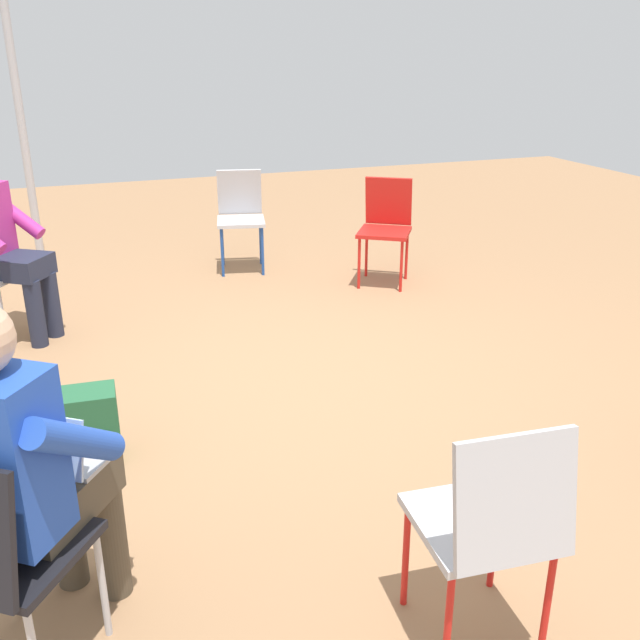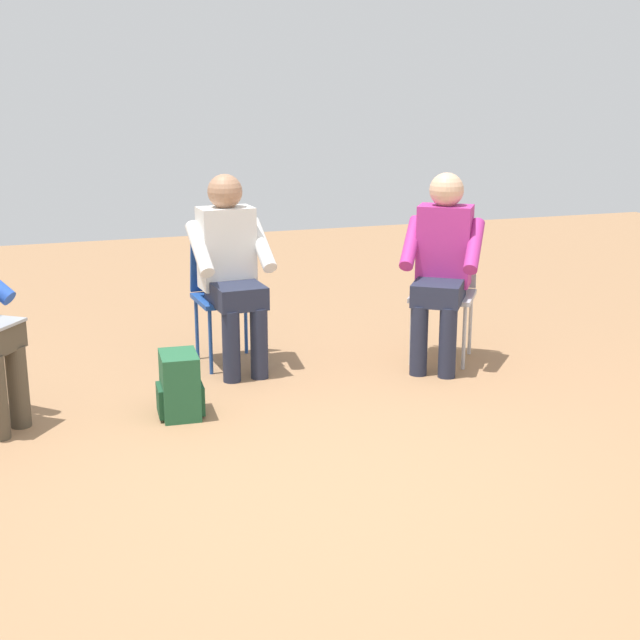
# 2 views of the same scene
# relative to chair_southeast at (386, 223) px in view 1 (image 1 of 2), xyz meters

# --- Properties ---
(ground_plane) EXTENTS (14.00, 14.00, 0.00)m
(ground_plane) POSITION_rel_chair_southeast_xyz_m (-1.58, 1.31, -0.50)
(ground_plane) COLOR #99704C
(chair_southeast) EXTENTS (0.58, 0.57, 0.85)m
(chair_southeast) POSITION_rel_chair_southeast_xyz_m (0.00, 0.00, 0.00)
(chair_southeast) COLOR red
(chair_southeast) RESTS_ON ground
(chair_east) EXTENTS (0.51, 0.48, 0.85)m
(chair_east) POSITION_rel_chair_southeast_xyz_m (0.78, 1.02, 0.00)
(chair_east) COLOR #B7B7BC
(chair_east) RESTS_ON ground
(chair_west) EXTENTS (0.47, 0.43, 0.85)m
(chair_west) POSITION_rel_chair_southeast_xyz_m (-3.64, 1.34, 0.00)
(chair_west) COLOR #B7B7BC
(chair_west) RESTS_ON ground
(person_with_laptop) EXTENTS (0.64, 0.63, 1.24)m
(person_with_laptop) POSITION_rel_chair_southeast_xyz_m (-3.13, 2.66, 0.20)
(person_with_laptop) COLOR #4C4233
(person_with_laptop) RESTS_ON ground
(backpack_near_laptop_user) EXTENTS (0.26, 0.29, 0.36)m
(backpack_near_laptop_user) POSITION_rel_chair_southeast_xyz_m (-2.02, 2.47, -0.34)
(backpack_near_laptop_user) COLOR #235B38
(backpack_near_laptop_user) RESTS_ON ground
(tent_pole_far) EXTENTS (0.07, 0.07, 2.45)m
(tent_pole_far) POSITION_rel_chair_southeast_xyz_m (1.58, 2.70, 0.73)
(tent_pole_far) COLOR #B2B2B7
(tent_pole_far) RESTS_ON ground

